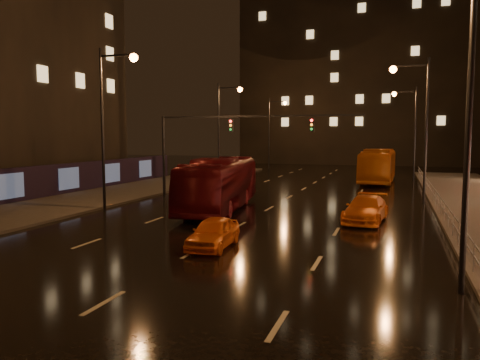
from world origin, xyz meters
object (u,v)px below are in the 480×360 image
(taxi_far, at_px, (366,209))
(bus_red, at_px, (220,184))
(taxi_near, at_px, (213,233))
(bus_curb, at_px, (378,166))

(taxi_far, bearing_deg, bus_red, 176.32)
(taxi_near, height_order, taxi_far, taxi_far)
(bus_curb, bearing_deg, bus_red, -110.81)
(taxi_far, bearing_deg, taxi_near, -118.64)
(bus_red, xyz_separation_m, taxi_far, (9.10, -1.58, -0.94))
(bus_red, relative_size, bus_curb, 0.97)
(bus_red, height_order, taxi_near, bus_red)
(bus_red, height_order, taxi_far, bus_red)
(bus_curb, xyz_separation_m, taxi_far, (0.19, -22.76, -1.00))
(bus_curb, distance_m, taxi_far, 22.78)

